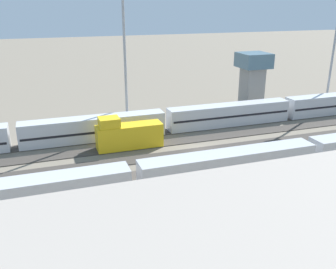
{
  "coord_description": "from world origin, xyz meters",
  "views": [
    {
      "loc": [
        21.53,
        47.31,
        21.26
      ],
      "look_at": [
        4.69,
        -2.18,
        2.5
      ],
      "focal_mm": 39.79,
      "sensor_mm": 36.0,
      "label": 1
    }
  ],
  "objects_px": {
    "train_on_track_0": "(154,122)",
    "train_on_track_1": "(128,135)",
    "control_tower": "(253,75)",
    "train_on_track_4": "(214,168)",
    "light_mast_2": "(123,8)"
  },
  "relations": [
    {
      "from": "train_on_track_1",
      "to": "control_tower",
      "type": "distance_m",
      "value": 34.61
    },
    {
      "from": "light_mast_2",
      "to": "train_on_track_4",
      "type": "bearing_deg",
      "value": 103.09
    },
    {
      "from": "train_on_track_4",
      "to": "train_on_track_0",
      "type": "bearing_deg",
      "value": -85.33
    },
    {
      "from": "control_tower",
      "to": "train_on_track_1",
      "type": "bearing_deg",
      "value": 26.96
    },
    {
      "from": "light_mast_2",
      "to": "control_tower",
      "type": "distance_m",
      "value": 32.6
    },
    {
      "from": "train_on_track_0",
      "to": "train_on_track_1",
      "type": "height_order",
      "value": "train_on_track_1"
    },
    {
      "from": "train_on_track_4",
      "to": "train_on_track_1",
      "type": "bearing_deg",
      "value": -64.16
    },
    {
      "from": "train_on_track_0",
      "to": "train_on_track_4",
      "type": "relative_size",
      "value": 1.21
    },
    {
      "from": "train_on_track_0",
      "to": "light_mast_2",
      "type": "height_order",
      "value": "light_mast_2"
    },
    {
      "from": "control_tower",
      "to": "train_on_track_4",
      "type": "bearing_deg",
      "value": 52.65
    },
    {
      "from": "train_on_track_4",
      "to": "light_mast_2",
      "type": "distance_m",
      "value": 30.01
    },
    {
      "from": "train_on_track_0",
      "to": "train_on_track_1",
      "type": "bearing_deg",
      "value": 41.62
    },
    {
      "from": "train_on_track_0",
      "to": "train_on_track_4",
      "type": "height_order",
      "value": "same"
    },
    {
      "from": "control_tower",
      "to": "light_mast_2",
      "type": "bearing_deg",
      "value": 14.21
    },
    {
      "from": "train_on_track_0",
      "to": "train_on_track_4",
      "type": "xyz_separation_m",
      "value": [
        -1.64,
        20.0,
        0.01
      ]
    }
  ]
}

